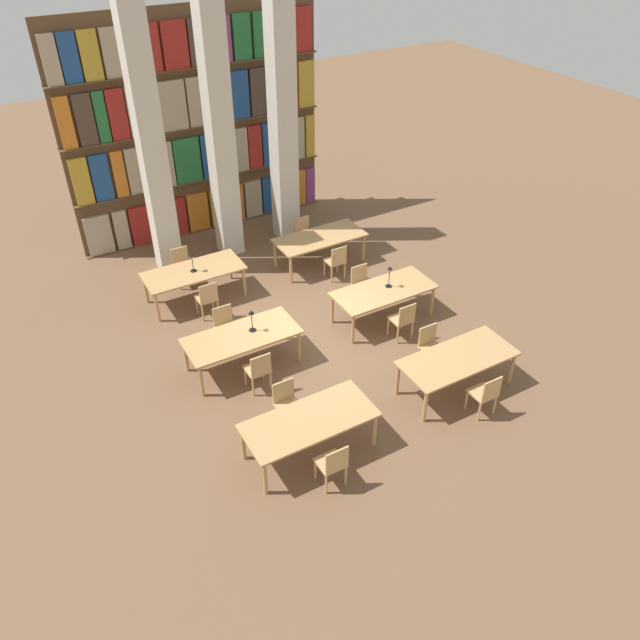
% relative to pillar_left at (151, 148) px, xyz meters
% --- Properties ---
extents(ground_plane, '(40.00, 40.00, 0.00)m').
position_rel_pillar_left_xyz_m(ground_plane, '(1.60, -4.30, -3.00)').
color(ground_plane, brown).
extents(bookshelf_bank, '(6.59, 0.35, 5.50)m').
position_rel_pillar_left_xyz_m(bookshelf_bank, '(1.61, 1.48, -0.34)').
color(bookshelf_bank, brown).
rests_on(bookshelf_bank, ground_plane).
extents(pillar_left, '(0.54, 0.54, 6.00)m').
position_rel_pillar_left_xyz_m(pillar_left, '(0.00, 0.00, 0.00)').
color(pillar_left, beige).
rests_on(pillar_left, ground_plane).
extents(pillar_center, '(0.54, 0.54, 6.00)m').
position_rel_pillar_left_xyz_m(pillar_center, '(1.60, 0.00, 0.00)').
color(pillar_center, beige).
rests_on(pillar_center, ground_plane).
extents(pillar_right, '(0.54, 0.54, 6.00)m').
position_rel_pillar_left_xyz_m(pillar_right, '(3.20, 0.00, 0.00)').
color(pillar_right, beige).
rests_on(pillar_right, ground_plane).
extents(reading_table_0, '(2.18, 0.98, 0.75)m').
position_rel_pillar_left_xyz_m(reading_table_0, '(0.05, -6.91, -2.32)').
color(reading_table_0, tan).
rests_on(reading_table_0, ground_plane).
extents(chair_0, '(0.42, 0.40, 0.88)m').
position_rel_pillar_left_xyz_m(chair_0, '(0.03, -7.69, -2.52)').
color(chair_0, tan).
rests_on(chair_0, ground_plane).
extents(chair_1, '(0.42, 0.40, 0.88)m').
position_rel_pillar_left_xyz_m(chair_1, '(0.03, -6.14, -2.52)').
color(chair_1, tan).
rests_on(chair_1, ground_plane).
extents(reading_table_1, '(2.18, 0.98, 0.75)m').
position_rel_pillar_left_xyz_m(reading_table_1, '(3.15, -6.89, -2.32)').
color(reading_table_1, tan).
rests_on(reading_table_1, ground_plane).
extents(chair_2, '(0.42, 0.40, 0.88)m').
position_rel_pillar_left_xyz_m(chair_2, '(3.16, -7.66, -2.52)').
color(chair_2, tan).
rests_on(chair_2, ground_plane).
extents(chair_3, '(0.42, 0.40, 0.88)m').
position_rel_pillar_left_xyz_m(chair_3, '(3.16, -6.12, -2.52)').
color(chair_3, tan).
rests_on(chair_3, ground_plane).
extents(reading_table_2, '(2.18, 0.98, 0.75)m').
position_rel_pillar_left_xyz_m(reading_table_2, '(0.02, -4.33, -2.32)').
color(reading_table_2, tan).
rests_on(reading_table_2, ground_plane).
extents(chair_4, '(0.42, 0.40, 0.88)m').
position_rel_pillar_left_xyz_m(chair_4, '(-0.01, -5.10, -2.52)').
color(chair_4, tan).
rests_on(chair_4, ground_plane).
extents(chair_5, '(0.42, 0.40, 0.88)m').
position_rel_pillar_left_xyz_m(chair_5, '(-0.01, -3.56, -2.52)').
color(chair_5, tan).
rests_on(chair_5, ground_plane).
extents(desk_lamp_0, '(0.14, 0.14, 0.47)m').
position_rel_pillar_left_xyz_m(desk_lamp_0, '(0.26, -4.30, -1.94)').
color(desk_lamp_0, black).
rests_on(desk_lamp_0, reading_table_2).
extents(reading_table_3, '(2.18, 0.98, 0.75)m').
position_rel_pillar_left_xyz_m(reading_table_3, '(3.25, -4.38, -2.32)').
color(reading_table_3, tan).
rests_on(reading_table_3, ground_plane).
extents(chair_6, '(0.42, 0.40, 0.88)m').
position_rel_pillar_left_xyz_m(chair_6, '(3.21, -5.15, -2.52)').
color(chair_6, tan).
rests_on(chair_6, ground_plane).
extents(chair_7, '(0.42, 0.40, 0.88)m').
position_rel_pillar_left_xyz_m(chair_7, '(3.21, -3.61, -2.52)').
color(chair_7, tan).
rests_on(chair_7, ground_plane).
extents(desk_lamp_1, '(0.14, 0.14, 0.49)m').
position_rel_pillar_left_xyz_m(desk_lamp_1, '(3.41, -4.33, -1.92)').
color(desk_lamp_1, black).
rests_on(desk_lamp_1, reading_table_3).
extents(reading_table_4, '(2.18, 0.98, 0.75)m').
position_rel_pillar_left_xyz_m(reading_table_4, '(0.06, -1.66, -2.32)').
color(reading_table_4, tan).
rests_on(reading_table_4, ground_plane).
extents(chair_8, '(0.42, 0.40, 0.88)m').
position_rel_pillar_left_xyz_m(chair_8, '(0.05, -2.43, -2.52)').
color(chair_8, tan).
rests_on(chair_8, ground_plane).
extents(chair_9, '(0.42, 0.40, 0.88)m').
position_rel_pillar_left_xyz_m(chair_9, '(0.05, -0.89, -2.52)').
color(chair_9, tan).
rests_on(chair_9, ground_plane).
extents(desk_lamp_2, '(0.14, 0.14, 0.47)m').
position_rel_pillar_left_xyz_m(desk_lamp_2, '(0.05, -1.69, -1.94)').
color(desk_lamp_2, black).
rests_on(desk_lamp_2, reading_table_4).
extents(reading_table_5, '(2.18, 0.98, 0.75)m').
position_rel_pillar_left_xyz_m(reading_table_5, '(3.23, -1.72, -2.32)').
color(reading_table_5, tan).
rests_on(reading_table_5, ground_plane).
extents(chair_10, '(0.42, 0.40, 0.88)m').
position_rel_pillar_left_xyz_m(chair_10, '(3.23, -2.49, -2.52)').
color(chair_10, tan).
rests_on(chair_10, ground_plane).
extents(chair_11, '(0.42, 0.40, 0.88)m').
position_rel_pillar_left_xyz_m(chair_11, '(3.23, -0.94, -2.52)').
color(chair_11, tan).
rests_on(chair_11, ground_plane).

